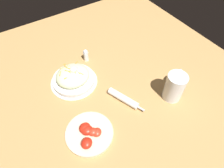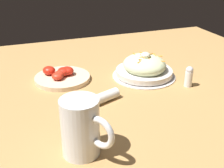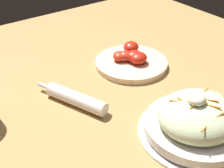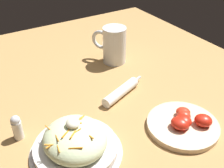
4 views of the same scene
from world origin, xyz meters
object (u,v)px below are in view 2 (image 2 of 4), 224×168
object	(u,v)px
salad_plate	(144,68)
beer_mug	(81,129)
napkin_roll	(97,100)
salt_shaker	(189,76)
tomato_plate	(62,76)

from	to	relation	value
salad_plate	beer_mug	distance (m)	0.49
beer_mug	napkin_roll	world-z (taller)	beer_mug
napkin_roll	salt_shaker	xyz separation A→B (m)	(0.02, -0.34, 0.02)
tomato_plate	salt_shaker	world-z (taller)	salt_shaker
beer_mug	napkin_roll	size ratio (longest dim) A/B	0.75
beer_mug	salt_shaker	bearing A→B (deg)	-62.78
salad_plate	beer_mug	xyz separation A→B (m)	(-0.36, 0.33, 0.03)
beer_mug	tomato_plate	bearing A→B (deg)	-4.80
beer_mug	tomato_plate	size ratio (longest dim) A/B	0.70
beer_mug	tomato_plate	world-z (taller)	beer_mug
tomato_plate	salt_shaker	xyz separation A→B (m)	(-0.20, -0.41, 0.02)
napkin_roll	beer_mug	bearing A→B (deg)	154.01
salad_plate	napkin_roll	size ratio (longest dim) A/B	1.25
napkin_roll	salt_shaker	world-z (taller)	salt_shaker
tomato_plate	napkin_roll	bearing A→B (deg)	-163.20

